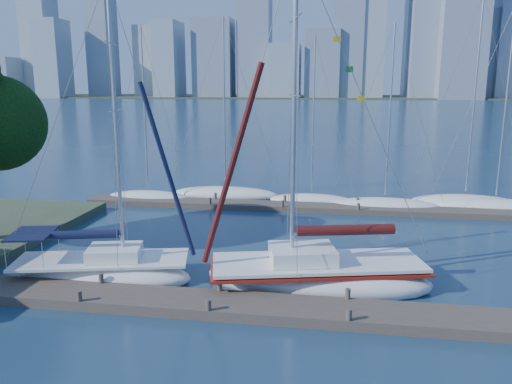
# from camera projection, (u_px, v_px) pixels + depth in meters

# --- Properties ---
(ground) EXTENTS (700.00, 700.00, 0.00)m
(ground) POSITION_uv_depth(u_px,v_px,m) (215.00, 310.00, 18.99)
(ground) COLOR #17304B
(ground) RESTS_ON ground
(near_dock) EXTENTS (26.00, 2.00, 0.40)m
(near_dock) POSITION_uv_depth(u_px,v_px,m) (215.00, 305.00, 18.95)
(near_dock) COLOR #473C34
(near_dock) RESTS_ON ground
(far_dock) EXTENTS (30.00, 1.80, 0.36)m
(far_dock) POSITION_uv_depth(u_px,v_px,m) (298.00, 207.00, 34.09)
(far_dock) COLOR #473C34
(far_dock) RESTS_ON ground
(far_shore) EXTENTS (800.00, 100.00, 1.50)m
(far_shore) POSITION_uv_depth(u_px,v_px,m) (329.00, 97.00, 327.90)
(far_shore) COLOR #38472D
(far_shore) RESTS_ON ground
(sailboat_navy) EXTENTS (8.37, 4.37, 13.13)m
(sailboat_navy) POSITION_uv_depth(u_px,v_px,m) (102.00, 256.00, 21.76)
(sailboat_navy) COLOR white
(sailboat_navy) RESTS_ON ground
(sailboat_maroon) EXTENTS (9.97, 5.24, 14.26)m
(sailboat_maroon) POSITION_uv_depth(u_px,v_px,m) (317.00, 263.00, 21.01)
(sailboat_maroon) COLOR white
(sailboat_maroon) RESTS_ON ground
(bg_boat_0) EXTENTS (6.57, 3.05, 12.76)m
(bg_boat_0) POSITION_uv_depth(u_px,v_px,m) (149.00, 197.00, 36.80)
(bg_boat_0) COLOR white
(bg_boat_0) RESTS_ON ground
(bg_boat_1) EXTENTS (8.37, 3.69, 13.50)m
(bg_boat_1) POSITION_uv_depth(u_px,v_px,m) (226.00, 193.00, 37.92)
(bg_boat_1) COLOR white
(bg_boat_1) RESTS_ON ground
(bg_boat_2) EXTENTS (6.28, 2.95, 11.94)m
(bg_boat_2) POSITION_uv_depth(u_px,v_px,m) (311.00, 200.00, 36.06)
(bg_boat_2) COLOR white
(bg_boat_2) RESTS_ON ground
(bg_boat_3) EXTENTS (7.81, 4.61, 12.62)m
(bg_boat_3) POSITION_uv_depth(u_px,v_px,m) (385.00, 205.00, 34.30)
(bg_boat_3) COLOR white
(bg_boat_3) RESTS_ON ground
(bg_boat_4) EXTENTS (7.95, 4.93, 14.57)m
(bg_boat_4) POSITION_uv_depth(u_px,v_px,m) (465.00, 202.00, 34.95)
(bg_boat_4) COLOR white
(bg_boat_4) RESTS_ON ground
(bg_boat_5) EXTENTS (8.52, 4.13, 13.81)m
(bg_boat_5) POSITION_uv_depth(u_px,v_px,m) (495.00, 206.00, 33.90)
(bg_boat_5) COLOR white
(bg_boat_5) RESTS_ON ground
(skyline) EXTENTS (503.64, 51.31, 107.00)m
(skyline) POSITION_uv_depth(u_px,v_px,m) (364.00, 36.00, 288.93)
(skyline) COLOR #7E92A3
(skyline) RESTS_ON ground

